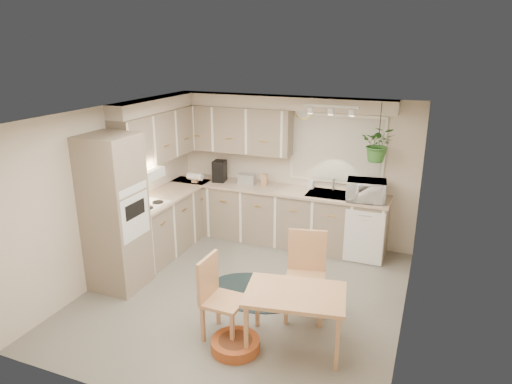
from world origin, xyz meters
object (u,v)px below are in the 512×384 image
chair_back (305,277)px  microwave (366,188)px  braided_rug (255,292)px  pet_bed (235,345)px  dining_table (295,320)px  chair_left (224,299)px

chair_back → microwave: (0.38, 1.87, 0.61)m
chair_back → microwave: microwave is taller
braided_rug → microwave: size_ratio=2.36×
microwave → pet_bed: bearing=-115.3°
dining_table → braided_rug: size_ratio=0.79×
dining_table → chair_left: bearing=-171.7°
dining_table → pet_bed: 0.70m
chair_left → pet_bed: (0.21, -0.18, -0.41)m
dining_table → chair_back: 0.64m
dining_table → microwave: 2.63m
dining_table → braided_rug: dining_table is taller
dining_table → braided_rug: bearing=132.5°
chair_left → microwave: 2.89m
braided_rug → pet_bed: 1.22m
dining_table → microwave: (0.32, 2.48, 0.80)m
chair_back → pet_bed: size_ratio=1.95×
dining_table → chair_left: (-0.78, -0.11, 0.14)m
braided_rug → pet_bed: (0.25, -1.19, 0.06)m
chair_back → microwave: size_ratio=1.84×
dining_table → chair_left: chair_left is taller
microwave → braided_rug: bearing=-133.4°
chair_back → pet_bed: (-0.51, -0.91, -0.46)m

